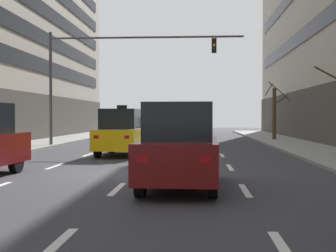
{
  "coord_description": "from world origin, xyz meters",
  "views": [
    {
      "loc": [
        1.97,
        -14.14,
        1.81
      ],
      "look_at": [
        0.27,
        12.95,
        1.24
      ],
      "focal_mm": 48.41,
      "sensor_mm": 36.0,
      "label": 1
    }
  ],
  "objects_px": {
    "car_driving_4": "(193,128)",
    "traffic_signal_0": "(110,63)",
    "taxi_driving_2": "(141,132)",
    "street_tree_2": "(274,112)",
    "car_driving_0": "(194,124)",
    "car_driving_3": "(180,146)",
    "taxi_driving_1": "(122,132)"
  },
  "relations": [
    {
      "from": "car_driving_4",
      "to": "traffic_signal_0",
      "type": "xyz_separation_m",
      "value": [
        -4.77,
        -11.35,
        4.1
      ]
    },
    {
      "from": "taxi_driving_2",
      "to": "traffic_signal_0",
      "type": "bearing_deg",
      "value": -123.21
    },
    {
      "from": "street_tree_2",
      "to": "car_driving_4",
      "type": "bearing_deg",
      "value": 145.33
    },
    {
      "from": "taxi_driving_2",
      "to": "street_tree_2",
      "type": "distance_m",
      "value": 10.54
    },
    {
      "from": "street_tree_2",
      "to": "car_driving_0",
      "type": "bearing_deg",
      "value": 120.42
    },
    {
      "from": "car_driving_0",
      "to": "traffic_signal_0",
      "type": "relative_size",
      "value": 0.39
    },
    {
      "from": "car_driving_4",
      "to": "taxi_driving_2",
      "type": "bearing_deg",
      "value": -109.76
    },
    {
      "from": "car_driving_0",
      "to": "car_driving_3",
      "type": "distance_m",
      "value": 32.56
    },
    {
      "from": "car_driving_4",
      "to": "traffic_signal_0",
      "type": "relative_size",
      "value": 0.41
    },
    {
      "from": "taxi_driving_1",
      "to": "car_driving_4",
      "type": "distance_m",
      "value": 17.26
    },
    {
      "from": "taxi_driving_1",
      "to": "car_driving_4",
      "type": "xyz_separation_m",
      "value": [
        3.15,
        16.97,
        -0.22
      ]
    },
    {
      "from": "taxi_driving_1",
      "to": "car_driving_3",
      "type": "bearing_deg",
      "value": -72.25
    },
    {
      "from": "taxi_driving_1",
      "to": "car_driving_3",
      "type": "distance_m",
      "value": 10.03
    },
    {
      "from": "taxi_driving_1",
      "to": "car_driving_4",
      "type": "bearing_deg",
      "value": 79.47
    },
    {
      "from": "traffic_signal_0",
      "to": "street_tree_2",
      "type": "distance_m",
      "value": 13.29
    },
    {
      "from": "car_driving_0",
      "to": "taxi_driving_1",
      "type": "height_order",
      "value": "taxi_driving_1"
    },
    {
      "from": "taxi_driving_1",
      "to": "traffic_signal_0",
      "type": "relative_size",
      "value": 0.39
    },
    {
      "from": "car_driving_3",
      "to": "car_driving_4",
      "type": "relative_size",
      "value": 0.96
    },
    {
      "from": "car_driving_3",
      "to": "street_tree_2",
      "type": "relative_size",
      "value": 1.07
    },
    {
      "from": "taxi_driving_1",
      "to": "street_tree_2",
      "type": "distance_m",
      "value": 15.79
    },
    {
      "from": "taxi_driving_1",
      "to": "taxi_driving_2",
      "type": "height_order",
      "value": "taxi_driving_1"
    },
    {
      "from": "car_driving_4",
      "to": "taxi_driving_1",
      "type": "bearing_deg",
      "value": -100.53
    },
    {
      "from": "car_driving_0",
      "to": "traffic_signal_0",
      "type": "distance_m",
      "value": 18.46
    },
    {
      "from": "taxi_driving_1",
      "to": "car_driving_4",
      "type": "height_order",
      "value": "taxi_driving_1"
    },
    {
      "from": "car_driving_3",
      "to": "street_tree_2",
      "type": "distance_m",
      "value": 23.19
    },
    {
      "from": "car_driving_4",
      "to": "street_tree_2",
      "type": "xyz_separation_m",
      "value": [
        6.06,
        -4.19,
        1.28
      ]
    },
    {
      "from": "taxi_driving_2",
      "to": "car_driving_4",
      "type": "height_order",
      "value": "taxi_driving_2"
    },
    {
      "from": "car_driving_0",
      "to": "car_driving_4",
      "type": "distance_m",
      "value": 6.04
    },
    {
      "from": "taxi_driving_1",
      "to": "street_tree_2",
      "type": "xyz_separation_m",
      "value": [
        9.21,
        12.78,
        1.06
      ]
    },
    {
      "from": "car_driving_3",
      "to": "street_tree_2",
      "type": "bearing_deg",
      "value": 74.59
    },
    {
      "from": "taxi_driving_2",
      "to": "traffic_signal_0",
      "type": "relative_size",
      "value": 0.38
    },
    {
      "from": "taxi_driving_1",
      "to": "street_tree_2",
      "type": "relative_size",
      "value": 1.08
    }
  ]
}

